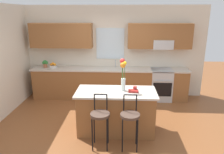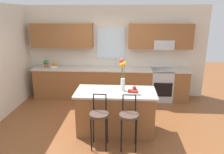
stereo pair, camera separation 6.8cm
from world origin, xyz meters
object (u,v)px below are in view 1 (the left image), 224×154
potted_plant_small (45,63)px  cookbook (133,91)px  bar_stool_middle (130,117)px  bar_stool_near (100,117)px  oven_range (161,84)px  kitchen_island (116,111)px  fruit_bowl_oranges (53,66)px  mug_ceramic (135,89)px  flower_vase (123,72)px

potted_plant_small → cookbook: bearing=-37.2°
bar_stool_middle → bar_stool_near: bearing=180.0°
oven_range → cookbook: (-0.90, -1.89, 0.48)m
kitchen_island → fruit_bowl_oranges: size_ratio=6.93×
bar_stool_near → mug_ceramic: 0.99m
mug_ceramic → oven_range: bearing=64.6°
bar_stool_near → cookbook: (0.63, 0.59, 0.30)m
oven_range → cookbook: size_ratio=4.60×
flower_vase → mug_ceramic: flower_vase is taller
oven_range → flower_vase: (-1.12, -1.82, 0.85)m
kitchen_island → mug_ceramic: 0.64m
oven_range → bar_stool_near: bearing=-121.7°
bar_stool_near → flower_vase: 1.03m
mug_ceramic → flower_vase: bearing=179.9°
kitchen_island → fruit_bowl_oranges: 2.76m
bar_stool_middle → oven_range: bearing=68.4°
kitchen_island → potted_plant_small: (-2.16, 1.90, 0.58)m
kitchen_island → fruit_bowl_oranges: bearing=135.4°
cookbook → kitchen_island: bearing=178.5°
bar_stool_near → flower_vase: (0.41, 0.66, 0.68)m
flower_vase → cookbook: flower_vase is taller
bar_stool_middle → cookbook: size_ratio=5.21×
oven_range → kitchen_island: bearing=-123.8°
kitchen_island → flower_vase: bearing=22.3°
flower_vase → mug_ceramic: size_ratio=7.46×
cookbook → potted_plant_small: (-2.52, 1.91, 0.11)m
kitchen_island → bar_stool_near: 0.68m
kitchen_island → cookbook: bearing=-1.5°
fruit_bowl_oranges → bar_stool_near: bearing=-56.6°
bar_stool_near → potted_plant_small: size_ratio=4.61×
cookbook → flower_vase: bearing=163.0°
kitchen_island → cookbook: cookbook is taller
bar_stool_near → bar_stool_middle: bearing=0.0°
cookbook → fruit_bowl_oranges: 2.98m
bar_stool_near → mug_ceramic: bearing=44.7°
oven_range → flower_vase: bearing=-121.5°
oven_range → bar_stool_middle: size_ratio=0.88×
oven_range → bar_stool_middle: (-0.98, -2.48, 0.18)m
kitchen_island → flower_vase: flower_vase is taller
cookbook → bar_stool_near: bearing=-136.7°
cookbook → potted_plant_small: potted_plant_small is taller
oven_range → bar_stool_near: bar_stool_near is taller
flower_vase → fruit_bowl_oranges: 2.80m
bar_stool_middle → fruit_bowl_oranges: bearing=131.3°
bar_stool_near → flower_vase: size_ratio=1.55×
fruit_bowl_oranges → potted_plant_small: potted_plant_small is taller
oven_range → bar_stool_near: (-1.53, -2.48, 0.18)m
bar_stool_middle → fruit_bowl_oranges: (-2.21, 2.51, 0.34)m
mug_ceramic → potted_plant_small: (-2.55, 1.85, 0.08)m
potted_plant_small → bar_stool_middle: bearing=-45.8°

